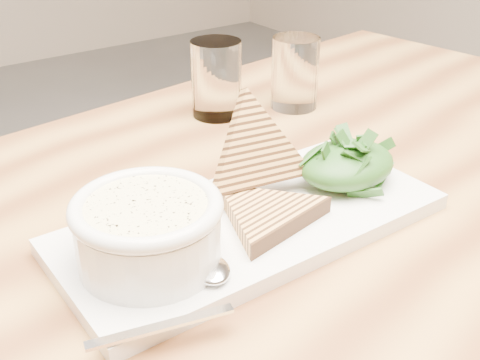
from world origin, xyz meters
TOP-DOWN VIEW (x-y plane):
  - table_top at (0.22, -0.15)m, footprint 1.38×1.01m
  - table_leg_br at (0.82, 0.22)m, footprint 0.06×0.06m
  - platter at (0.12, -0.14)m, footprint 0.40×0.18m
  - soup_bowl at (-0.00, -0.15)m, footprint 0.13×0.13m
  - soup at (-0.00, -0.15)m, footprint 0.11×0.11m
  - bowl_rim at (-0.00, -0.15)m, footprint 0.14×0.14m
  - sandwich_flat at (0.12, -0.16)m, footprint 0.16×0.16m
  - sandwich_lean at (0.15, -0.11)m, footprint 0.16×0.15m
  - salad_base at (0.25, -0.15)m, footprint 0.12×0.09m
  - arugula_pile at (0.25, -0.15)m, footprint 0.11×0.10m
  - spoon_bowl at (0.03, -0.20)m, footprint 0.05×0.05m
  - spoon_handle at (-0.04, -0.24)m, footprint 0.12×0.04m
  - glass_near at (0.27, 0.14)m, footprint 0.07×0.07m
  - glass_far at (0.38, 0.09)m, footprint 0.07×0.07m

SIDE VIEW (x-z plane):
  - table_leg_br at x=0.82m, z-range 0.00..0.70m
  - table_top at x=0.22m, z-range 0.70..0.74m
  - platter at x=0.12m, z-range 0.74..0.76m
  - spoon_handle at x=-0.04m, z-range 0.76..0.77m
  - spoon_bowl at x=0.03m, z-range 0.76..0.77m
  - sandwich_flat at x=0.12m, z-range 0.76..0.78m
  - salad_base at x=0.25m, z-range 0.76..0.81m
  - soup_bowl at x=0.00m, z-range 0.76..0.81m
  - arugula_pile at x=0.25m, z-range 0.76..0.82m
  - glass_far at x=0.38m, z-range 0.74..0.85m
  - glass_near at x=0.27m, z-range 0.74..0.86m
  - sandwich_lean at x=0.15m, z-range 0.73..0.89m
  - soup at x=0.00m, z-range 0.81..0.82m
  - bowl_rim at x=0.00m, z-range 0.81..0.83m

